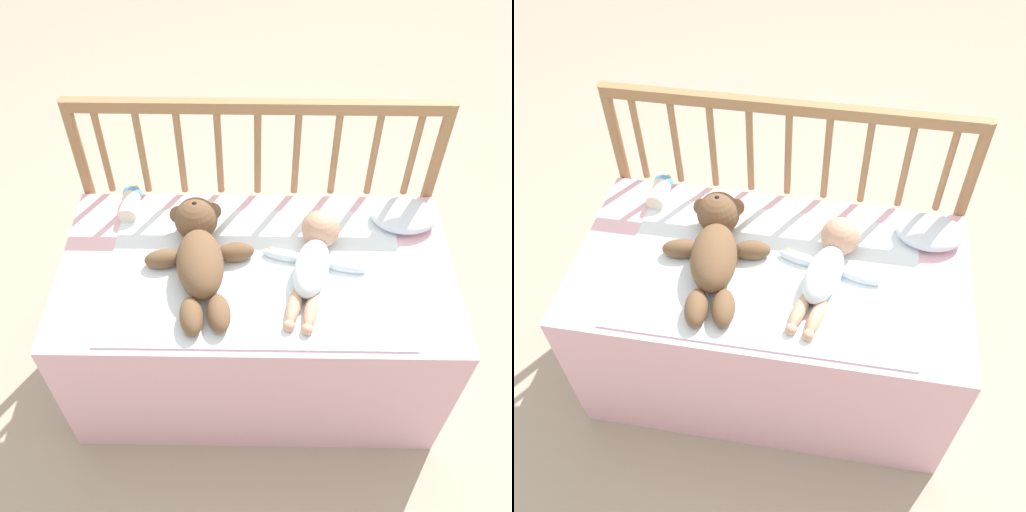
% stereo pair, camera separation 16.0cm
% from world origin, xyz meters
% --- Properties ---
extents(ground_plane, '(12.00, 12.00, 0.00)m').
position_xyz_m(ground_plane, '(0.00, 0.00, 0.00)').
color(ground_plane, tan).
extents(crib_mattress, '(1.15, 0.61, 0.55)m').
position_xyz_m(crib_mattress, '(0.00, 0.00, 0.27)').
color(crib_mattress, '#EDB7C6').
rests_on(crib_mattress, ground_plane).
extents(crib_rail, '(1.15, 0.04, 0.89)m').
position_xyz_m(crib_rail, '(-0.00, 0.33, 0.62)').
color(crib_rail, '#997047').
rests_on(crib_rail, ground_plane).
extents(blanket, '(0.85, 0.51, 0.01)m').
position_xyz_m(blanket, '(-0.00, -0.03, 0.55)').
color(blanket, white).
rests_on(blanket, crib_mattress).
extents(teddy_bear, '(0.32, 0.46, 0.13)m').
position_xyz_m(teddy_bear, '(-0.16, 0.00, 0.60)').
color(teddy_bear, brown).
rests_on(teddy_bear, crib_mattress).
extents(baby, '(0.31, 0.40, 0.11)m').
position_xyz_m(baby, '(0.17, 0.00, 0.59)').
color(baby, white).
rests_on(baby, crib_mattress).
extents(baby_bottle, '(0.06, 0.14, 0.06)m').
position_xyz_m(baby_bottle, '(-0.40, 0.24, 0.58)').
color(baby_bottle, '#F4E5CC').
rests_on(baby_bottle, crib_mattress).
extents(small_pillow, '(0.20, 0.15, 0.06)m').
position_xyz_m(small_pillow, '(0.45, 0.19, 0.58)').
color(small_pillow, silver).
rests_on(small_pillow, crib_mattress).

